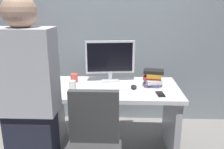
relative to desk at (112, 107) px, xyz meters
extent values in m
plane|color=gray|center=(0.00, 0.00, -0.51)|extent=(9.00, 9.00, 0.00)
cube|color=gray|center=(0.00, 0.83, 0.99)|extent=(6.40, 0.10, 3.00)
cube|color=white|center=(0.00, 0.00, 0.21)|extent=(1.40, 0.73, 0.04)
cube|color=#B2B2B7|center=(-0.64, 0.00, -0.16)|extent=(0.06, 0.65, 0.71)
cube|color=#B2B2B7|center=(0.64, 0.00, -0.16)|extent=(0.06, 0.65, 0.71)
cube|color=#3F3F3F|center=(-0.12, -0.64, 0.21)|extent=(0.40, 0.06, 0.44)
cube|color=silver|center=(-0.55, -0.83, 0.63)|extent=(0.40, 0.24, 0.58)
sphere|color=tan|center=(-0.55, -0.83, 1.02)|extent=(0.22, 0.22, 0.22)
cube|color=silver|center=(-0.03, 0.20, 0.24)|extent=(0.21, 0.16, 0.02)
cube|color=silver|center=(-0.03, 0.20, 0.29)|extent=(0.04, 0.03, 0.08)
cube|color=silver|center=(-0.03, 0.20, 0.51)|extent=(0.54, 0.09, 0.36)
cube|color=black|center=(-0.03, 0.18, 0.51)|extent=(0.49, 0.06, 0.32)
cube|color=white|center=(-0.06, -0.06, 0.24)|extent=(0.44, 0.15, 0.02)
ellipsoid|color=black|center=(0.22, -0.04, 0.25)|extent=(0.06, 0.10, 0.03)
cylinder|color=white|center=(-0.39, -0.13, 0.29)|extent=(0.07, 0.07, 0.10)
cylinder|color=#D84C3F|center=(-0.43, 0.14, 0.28)|extent=(0.08, 0.08, 0.09)
cube|color=#594C72|center=(0.41, 0.05, 0.25)|extent=(0.17, 0.17, 0.04)
cube|color=white|center=(0.43, 0.05, 0.29)|extent=(0.19, 0.18, 0.04)
cube|color=red|center=(0.41, 0.06, 0.32)|extent=(0.19, 0.15, 0.02)
cube|color=gold|center=(0.43, 0.06, 0.35)|extent=(0.16, 0.15, 0.04)
cube|color=black|center=(0.43, 0.06, 0.39)|extent=(0.22, 0.16, 0.04)
cube|color=black|center=(0.47, -0.20, 0.24)|extent=(0.08, 0.15, 0.01)
camera|label=1|loc=(0.09, -2.32, 1.05)|focal=37.55mm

